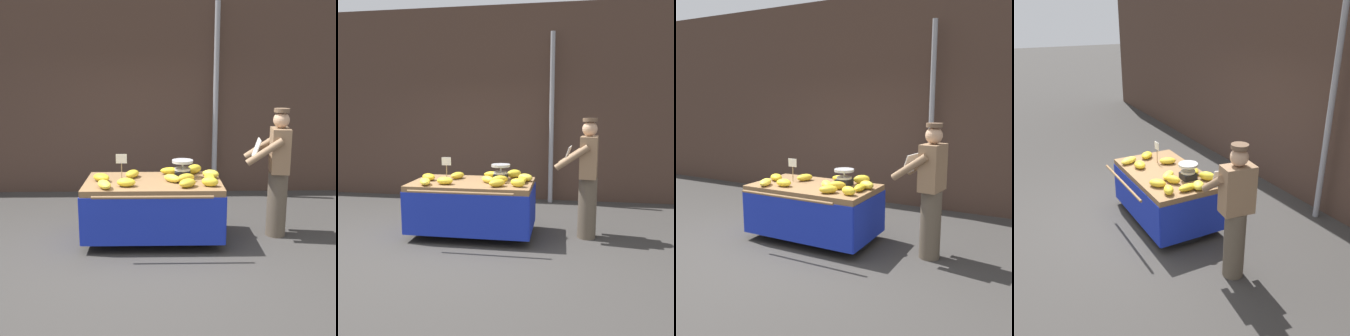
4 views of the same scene
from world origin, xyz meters
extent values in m
plane|color=#383533|center=(0.00, 0.00, 0.00)|extent=(60.00, 60.00, 0.00)
cube|color=#473328|center=(0.00, 2.96, 1.95)|extent=(16.00, 0.24, 3.90)
cylinder|color=gray|center=(1.28, 2.64, 1.66)|extent=(0.09, 0.09, 3.32)
cube|color=olive|center=(0.22, 0.50, 0.76)|extent=(1.74, 1.01, 0.08)
cylinder|color=black|center=(-0.57, 0.50, 0.35)|extent=(0.05, 0.70, 0.70)
cylinder|color=#B7B7BC|center=(-0.60, 0.50, 0.35)|extent=(0.01, 0.13, 0.13)
cylinder|color=black|center=(1.02, 0.50, 0.35)|extent=(0.05, 0.70, 0.70)
cylinder|color=#B7B7BC|center=(1.05, 0.50, 0.35)|extent=(0.01, 0.13, 0.13)
cylinder|color=#4C4742|center=(0.22, 0.92, 0.36)|extent=(0.05, 0.05, 0.72)
cube|color=#192DB2|center=(0.22, 0.00, 0.42)|extent=(1.74, 0.02, 0.60)
cube|color=#192DB2|center=(0.22, 1.00, 0.42)|extent=(1.74, 0.02, 0.60)
cube|color=#192DB2|center=(-0.65, 0.50, 0.42)|extent=(0.02, 1.01, 0.60)
cube|color=#192DB2|center=(1.10, 0.50, 0.42)|extent=(0.02, 1.01, 0.60)
cylinder|color=olive|center=(0.22, -0.18, 0.78)|extent=(1.39, 0.04, 0.04)
cube|color=black|center=(0.61, 0.68, 0.84)|extent=(0.20, 0.20, 0.09)
cylinder|color=#B7B7BC|center=(0.61, 0.68, 0.94)|extent=(0.02, 0.02, 0.11)
cylinder|color=#B7B7BC|center=(0.61, 0.68, 1.02)|extent=(0.28, 0.28, 0.04)
cylinder|color=#B7B7BC|center=(0.61, 0.68, 0.91)|extent=(0.21, 0.21, 0.03)
cylinder|color=#997A51|center=(-0.18, 0.56, 0.91)|extent=(0.01, 0.01, 0.22)
cube|color=white|center=(-0.18, 0.56, 1.08)|extent=(0.14, 0.01, 0.12)
ellipsoid|color=gold|center=(0.65, 0.18, 0.85)|extent=(0.28, 0.28, 0.10)
ellipsoid|color=gold|center=(0.95, 0.49, 0.84)|extent=(0.15, 0.29, 0.09)
ellipsoid|color=yellow|center=(0.98, 0.64, 0.85)|extent=(0.27, 0.24, 0.11)
ellipsoid|color=gold|center=(0.46, 0.85, 0.85)|extent=(0.30, 0.14, 0.10)
ellipsoid|color=yellow|center=(0.46, 0.44, 0.85)|extent=(0.27, 0.28, 0.10)
ellipsoid|color=gold|center=(-0.44, 0.49, 0.85)|extent=(0.29, 0.29, 0.10)
ellipsoid|color=gold|center=(0.64, 0.42, 0.86)|extent=(0.27, 0.22, 0.11)
ellipsoid|color=yellow|center=(0.92, 0.21, 0.86)|extent=(0.24, 0.19, 0.11)
ellipsoid|color=yellow|center=(-0.36, 0.15, 0.85)|extent=(0.24, 0.33, 0.10)
ellipsoid|color=yellow|center=(-0.10, 0.23, 0.85)|extent=(0.24, 0.18, 0.10)
ellipsoid|color=yellow|center=(0.78, 0.90, 0.86)|extent=(0.27, 0.25, 0.13)
ellipsoid|color=gold|center=(-0.05, 0.68, 0.85)|extent=(0.24, 0.29, 0.10)
cylinder|color=brown|center=(1.88, 0.62, 0.44)|extent=(0.26, 0.26, 0.88)
cube|color=#8C6B4C|center=(1.88, 0.62, 1.17)|extent=(0.28, 0.41, 0.58)
sphere|color=tan|center=(1.88, 0.62, 1.56)|extent=(0.21, 0.21, 0.21)
cylinder|color=brown|center=(1.88, 0.62, 1.69)|extent=(0.20, 0.20, 0.05)
cylinder|color=#8C6B4C|center=(1.64, 0.44, 1.18)|extent=(0.49, 0.15, 0.37)
cylinder|color=#8C6B4C|center=(1.69, 0.86, 1.18)|extent=(0.49, 0.15, 0.37)
cube|color=silver|center=(1.58, 0.66, 1.19)|extent=(0.14, 0.35, 0.25)
camera|label=1|loc=(0.30, -4.93, 2.18)|focal=46.51mm
camera|label=2|loc=(1.50, -4.48, 1.77)|focal=38.28mm
camera|label=3|loc=(3.09, -3.97, 2.00)|focal=40.93mm
camera|label=4|loc=(5.16, -1.86, 3.10)|focal=42.20mm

